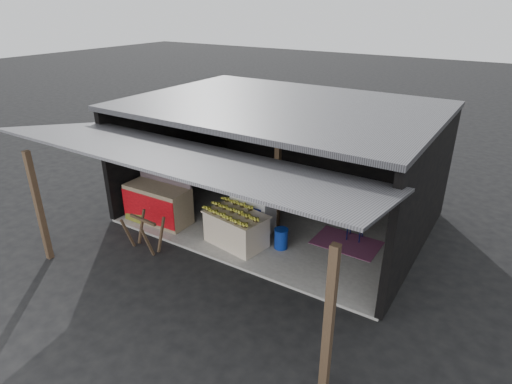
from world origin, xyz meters
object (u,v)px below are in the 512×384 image
Objects in this scene: white_crate at (254,209)px; sawhorse at (144,230)px; banana_table at (236,229)px; water_barrel at (281,239)px; plastic_chair at (357,220)px; neighbor_stall at (158,202)px.

white_crate is 1.33× the size of sawhorse.
banana_table is 3.38× the size of water_barrel.
plastic_chair reaches higher than water_barrel.
sawhorse is at bearing -147.72° from plastic_chair.
sawhorse is 1.80× the size of water_barrel.
plastic_chair is at bearing 41.21° from sawhorse.
neighbor_stall is at bearing -168.18° from banana_table.
plastic_chair is (2.22, 1.77, 0.07)m from banana_table.
water_barrel is (3.28, 0.51, -0.29)m from neighbor_stall.
sawhorse is at bearing -147.54° from water_barrel.
neighbor_stall is (-2.28, -0.93, -0.02)m from white_crate.
neighbor_stall is at bearing 123.46° from sawhorse.
plastic_chair is (3.87, 3.03, 0.02)m from sawhorse.
water_barrel is 1.88m from plastic_chair.
sawhorse is 1.03× the size of plastic_chair.
banana_table is 1.05m from water_barrel.
plastic_chair is (4.54, 1.89, -0.05)m from neighbor_stall.
sawhorse is at bearing -61.22° from neighbor_stall.
water_barrel is at bearing -138.32° from plastic_chair.
white_crate reaches higher than water_barrel.
plastic_chair reaches higher than banana_table.
banana_table is at bearing 40.71° from sawhorse.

